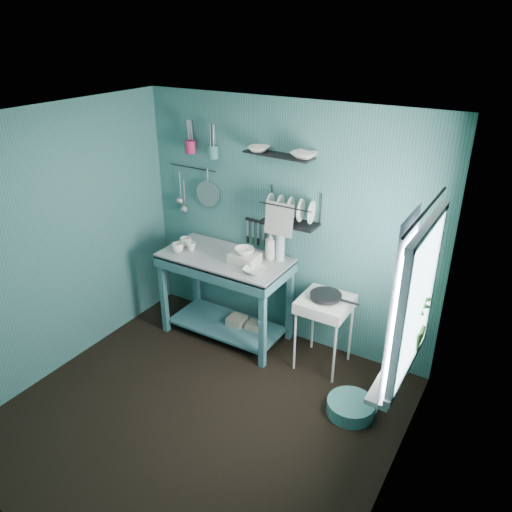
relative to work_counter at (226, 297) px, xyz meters
The scene contains 36 objects.
floor 1.33m from the work_counter, 66.49° to the right, with size 3.20×3.20×0.00m, color black.
ceiling 2.38m from the work_counter, 66.49° to the right, with size 3.20×3.20×0.00m, color silver.
wall_back 0.99m from the work_counter, 36.36° to the left, with size 3.20×3.20×0.00m, color #336968.
wall_front 2.79m from the work_counter, 79.38° to the right, with size 3.20×3.20×0.00m, color #336968.
wall_left 1.77m from the work_counter, 134.22° to the right, with size 3.00×3.00×0.00m, color #336968.
wall_right 2.51m from the work_counter, 28.48° to the right, with size 3.00×3.00×0.00m, color #336968.
work_counter is the anchor object (origin of this frame).
mug_left 0.73m from the work_counter, 161.57° to the right, with size 0.12×0.12×0.10m, color white.
mug_mid 0.65m from the work_counter, behind, with size 0.10×0.10×0.09m, color white.
mug_right 0.72m from the work_counter, behind, with size 0.12×0.12×0.10m, color white.
wash_tub 0.58m from the work_counter, ahead, with size 0.28×0.22×0.10m, color beige.
tub_bowl 0.65m from the work_counter, ahead, with size 0.20×0.20×0.06m, color white.
soap_bottle 0.78m from the work_counter, 25.46° to the left, with size 0.12×0.12×0.30m, color beige.
water_bottle 0.83m from the work_counter, 22.93° to the left, with size 0.09×0.09×0.28m, color #B2C0C7.
counter_bowl 0.69m from the work_counter, 18.43° to the right, with size 0.22×0.22×0.05m, color white.
hotplate_stand 1.11m from the work_counter, ahead, with size 0.47×0.47×0.75m, color silver.
frying_pan 1.15m from the work_counter, ahead, with size 0.30×0.30×0.04m, color black.
knife_strip 0.87m from the work_counter, 58.63° to the left, with size 0.32×0.02×0.03m, color black.
dish_rack 1.23m from the work_counter, 20.87° to the left, with size 0.55×0.24×0.32m, color black.
upper_shelf 1.61m from the work_counter, 30.21° to the left, with size 0.70×0.18×0.01m, color black.
shelf_bowl_left 1.64m from the work_counter, 47.21° to the left, with size 0.20×0.20×0.05m, color white.
shelf_bowl_right 1.77m from the work_counter, 20.10° to the left, with size 0.23×0.23×0.06m, color white.
utensil_cup_magenta 1.61m from the work_counter, 154.22° to the left, with size 0.11×0.11×0.13m, color #B6214F.
utensil_cup_teal 1.51m from the work_counter, 136.86° to the left, with size 0.11×0.11×0.13m, color #387473.
colander 1.11m from the work_counter, 142.89° to the left, with size 0.28×0.28×0.03m, color #A0A2A8.
ladle_outer 1.33m from the work_counter, 157.86° to the left, with size 0.01×0.01×0.30m, color #A0A2A8.
ladle_inner 1.23m from the work_counter, 156.42° to the left, with size 0.01×0.01×0.30m, color #A0A2A8.
hook_rail 1.42m from the work_counter, 151.52° to the left, with size 0.01×0.01×0.60m, color black.
window_glass 2.38m from the work_counter, 18.26° to the right, with size 1.10×1.10×0.00m, color white.
windowsill 2.14m from the work_counter, 18.99° to the right, with size 0.16×0.95×0.04m, color silver.
curtain 2.45m from the work_counter, 26.08° to the right, with size 1.35×1.35×0.00m, color silver.
curtain_rod 2.66m from the work_counter, 18.64° to the right, with size 0.02×0.02×1.05m, color black.
potted_plant 2.12m from the work_counter, 13.21° to the right, with size 0.29×0.29×0.51m, color #356829.
storage_tin_large 0.38m from the work_counter, 26.57° to the left, with size 0.18×0.18×0.22m, color gray.
storage_tin_small 0.48m from the work_counter, 14.93° to the left, with size 0.15×0.15×0.20m, color gray.
floor_basin 1.72m from the work_counter, 15.77° to the right, with size 0.42×0.42×0.13m, color teal.
Camera 1 is at (2.14, -2.63, 3.13)m, focal length 35.00 mm.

